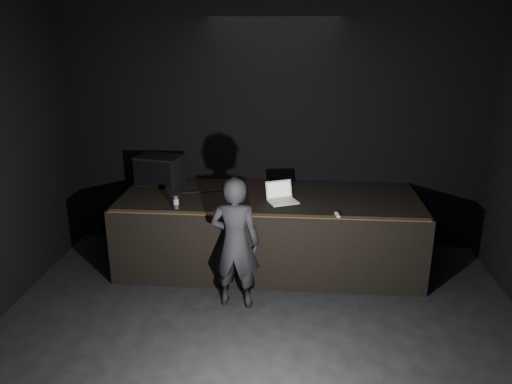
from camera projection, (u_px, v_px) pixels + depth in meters
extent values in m
cube|color=black|center=(273.00, 130.00, 7.19)|extent=(6.00, 0.10, 3.50)
cube|color=black|center=(269.00, 231.00, 6.86)|extent=(4.00, 1.50, 1.00)
cube|color=brown|center=(266.00, 215.00, 6.03)|extent=(3.92, 0.10, 0.01)
cube|color=black|center=(160.00, 170.00, 7.17)|extent=(0.71, 0.57, 0.42)
cube|color=black|center=(152.00, 174.00, 6.97)|extent=(0.57, 0.15, 0.36)
cylinder|color=black|center=(212.00, 191.00, 6.89)|extent=(0.84, 0.27, 0.02)
cube|color=silver|center=(283.00, 202.00, 6.47)|extent=(0.43, 0.37, 0.02)
cube|color=silver|center=(283.00, 201.00, 6.47)|extent=(0.33, 0.26, 0.00)
cube|color=silver|center=(279.00, 189.00, 6.58)|extent=(0.36, 0.21, 0.23)
cube|color=yellow|center=(279.00, 190.00, 6.57)|extent=(0.31, 0.18, 0.19)
cylinder|color=silver|center=(176.00, 202.00, 6.25)|extent=(0.07, 0.07, 0.17)
cylinder|color=navy|center=(176.00, 202.00, 6.25)|extent=(0.07, 0.07, 0.07)
cylinder|color=maroon|center=(176.00, 205.00, 6.26)|extent=(0.07, 0.07, 0.01)
cylinder|color=white|center=(243.00, 195.00, 6.61)|extent=(0.09, 0.09, 0.11)
cube|color=white|center=(337.00, 215.00, 6.01)|extent=(0.06, 0.16, 0.03)
imported|color=black|center=(235.00, 243.00, 5.77)|extent=(0.61, 0.43, 1.60)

